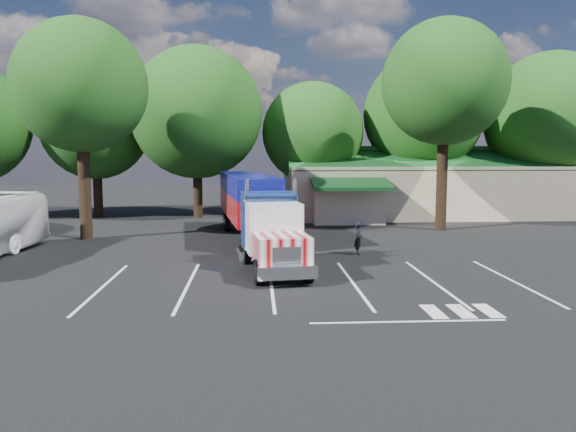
{
  "coord_description": "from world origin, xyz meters",
  "views": [
    {
      "loc": [
        -0.6,
        -27.21,
        5.12
      ],
      "look_at": [
        0.99,
        -0.24,
        2.0
      ],
      "focal_mm": 35.0,
      "sensor_mm": 36.0,
      "label": 1
    }
  ],
  "objects": [
    {
      "name": "semi_truck",
      "position": [
        -0.73,
        3.46,
        2.23
      ],
      "size": [
        4.74,
        18.94,
        3.94
      ],
      "rotation": [
        0.0,
        0.0,
        0.13
      ],
      "color": "black",
      "rests_on": "ground"
    },
    {
      "name": "silver_sedan",
      "position": [
        5.0,
        14.0,
        0.61
      ],
      "size": [
        3.94,
        2.18,
        1.23
      ],
      "primitive_type": "imported",
      "rotation": [
        0.0,
        0.0,
        1.82
      ],
      "color": "#AAADB2",
      "rests_on": "ground"
    },
    {
      "name": "tree_near_left",
      "position": [
        -10.5,
        6.0,
        8.81
      ],
      "size": [
        7.6,
        7.6,
        12.65
      ],
      "color": "black",
      "rests_on": "ground"
    },
    {
      "name": "woman",
      "position": [
        4.5,
        0.0,
        0.82
      ],
      "size": [
        0.47,
        0.64,
        1.64
      ],
      "primitive_type": "imported",
      "rotation": [
        0.0,
        0.0,
        1.44
      ],
      "color": "black",
      "rests_on": "ground"
    },
    {
      "name": "tree_row_b",
      "position": [
        -13.0,
        17.8,
        7.13
      ],
      "size": [
        8.4,
        8.4,
        11.35
      ],
      "color": "black",
      "rests_on": "ground"
    },
    {
      "name": "tree_row_c",
      "position": [
        -5.0,
        16.2,
        8.04
      ],
      "size": [
        10.0,
        10.0,
        13.05
      ],
      "color": "black",
      "rests_on": "ground"
    },
    {
      "name": "bicycle",
      "position": [
        1.8,
        1.68,
        0.51
      ],
      "size": [
        1.25,
        2.06,
        1.02
      ],
      "primitive_type": "imported",
      "rotation": [
        0.0,
        0.0,
        0.32
      ],
      "color": "black",
      "rests_on": "ground"
    },
    {
      "name": "tree_row_e",
      "position": [
        13.0,
        18.0,
        8.09
      ],
      "size": [
        9.6,
        9.6,
        12.9
      ],
      "color": "black",
      "rests_on": "ground"
    },
    {
      "name": "event_hall",
      "position": [
        13.74,
        17.81,
        2.21
      ],
      "size": [
        24.2,
        14.12,
        5.55
      ],
      "color": "beige",
      "rests_on": "ground"
    },
    {
      "name": "tree_row_d",
      "position": [
        4.0,
        17.5,
        6.58
      ],
      "size": [
        8.0,
        8.0,
        10.6
      ],
      "color": "black",
      "rests_on": "ground"
    },
    {
      "name": "tree_row_f",
      "position": [
        23.0,
        16.8,
        7.79
      ],
      "size": [
        10.4,
        10.4,
        13.0
      ],
      "color": "black",
      "rests_on": "ground"
    },
    {
      "name": "ground",
      "position": [
        0.0,
        0.0,
        0.0
      ],
      "size": [
        120.0,
        120.0,
        0.0
      ],
      "primitive_type": "plane",
      "color": "black",
      "rests_on": "ground"
    },
    {
      "name": "tree_near_right",
      "position": [
        11.5,
        8.5,
        9.46
      ],
      "size": [
        8.0,
        8.0,
        13.5
      ],
      "color": "black",
      "rests_on": "ground"
    }
  ]
}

